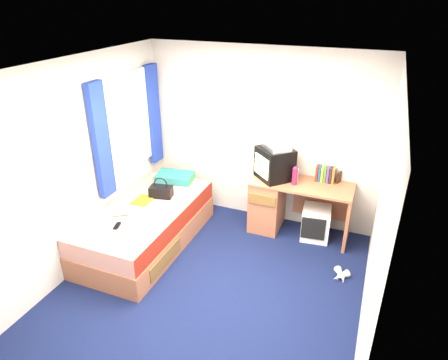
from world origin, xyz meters
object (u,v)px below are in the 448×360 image
at_px(handbag, 161,191).
at_px(desk, 280,202).
at_px(remote_control, 117,226).
at_px(aerosol_can, 296,175).
at_px(crt_tv, 274,164).
at_px(white_heels, 341,275).
at_px(picture_frame, 339,177).
at_px(colour_swatch_fan, 118,233).
at_px(towel, 145,221).
at_px(magazine, 143,200).
at_px(pillow, 175,177).
at_px(vcr, 276,146).
at_px(bed, 147,226).
at_px(pink_water_bottle, 295,177).
at_px(water_bottle, 120,213).
at_px(storage_cube, 316,223).

bearing_deg(handbag, desk, 13.27).
bearing_deg(remote_control, aerosol_can, 23.94).
distance_m(crt_tv, white_heels, 1.60).
height_order(picture_frame, colour_swatch_fan, picture_frame).
xyz_separation_m(towel, colour_swatch_fan, (-0.18, -0.27, -0.05)).
relative_size(picture_frame, magazine, 0.50).
distance_m(pillow, vcr, 1.53).
xyz_separation_m(pillow, colour_swatch_fan, (0.05, -1.44, -0.05)).
bearing_deg(remote_control, desk, 27.17).
bearing_deg(picture_frame, aerosol_can, -142.99).
xyz_separation_m(vcr, magazine, (-1.50, -0.87, -0.66)).
distance_m(picture_frame, magazine, 2.55).
xyz_separation_m(bed, handbag, (0.05, 0.33, 0.35)).
bearing_deg(pink_water_bottle, white_heels, -42.64).
bearing_deg(towel, white_heels, 14.50).
height_order(bed, picture_frame, picture_frame).
xyz_separation_m(pink_water_bottle, magazine, (-1.79, -0.78, -0.31)).
bearing_deg(white_heels, towel, -165.50).
distance_m(colour_swatch_fan, remote_control, 0.15).
relative_size(handbag, towel, 1.00).
bearing_deg(picture_frame, magazine, -138.97).
bearing_deg(colour_swatch_fan, picture_frame, 40.27).
bearing_deg(bed, colour_swatch_fan, -85.99).
bearing_deg(colour_swatch_fan, crt_tv, 50.56).
bearing_deg(aerosol_can, towel, -137.04).
bearing_deg(water_bottle, white_heels, 10.90).
distance_m(storage_cube, vcr, 1.16).
height_order(storage_cube, picture_frame, picture_frame).
height_order(crt_tv, white_heels, crt_tv).
xyz_separation_m(bed, pink_water_bottle, (1.68, 0.92, 0.59)).
bearing_deg(pink_water_bottle, picture_frame, 28.21).
relative_size(pillow, magazine, 1.81).
height_order(pillow, vcr, vcr).
bearing_deg(pillow, remote_control, -91.68).
distance_m(bed, water_bottle, 0.45).
xyz_separation_m(pink_water_bottle, towel, (-1.45, -1.27, -0.27)).
bearing_deg(handbag, aerosol_can, 10.76).
relative_size(aerosol_can, white_heels, 0.71).
height_order(storage_cube, crt_tv, crt_tv).
distance_m(pink_water_bottle, handbag, 1.75).
bearing_deg(storage_cube, handbag, -168.58).
bearing_deg(pink_water_bottle, water_bottle, -146.92).
distance_m(vcr, white_heels, 1.75).
relative_size(crt_tv, remote_control, 3.58).
relative_size(pillow, picture_frame, 3.62).
height_order(pillow, storage_cube, pillow).
bearing_deg(water_bottle, remote_control, -63.85).
height_order(aerosol_can, colour_swatch_fan, aerosol_can).
relative_size(aerosol_can, towel, 0.57).
xyz_separation_m(pillow, storage_cube, (2.01, 0.14, -0.37)).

